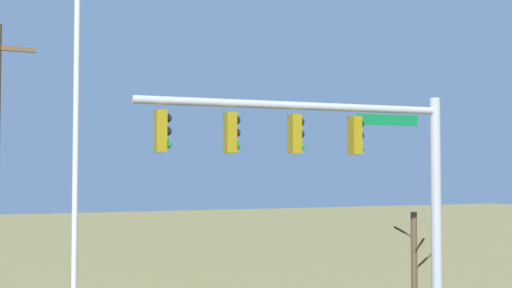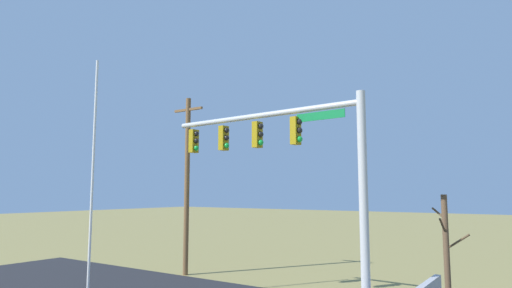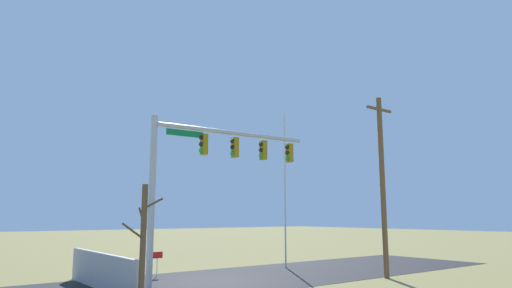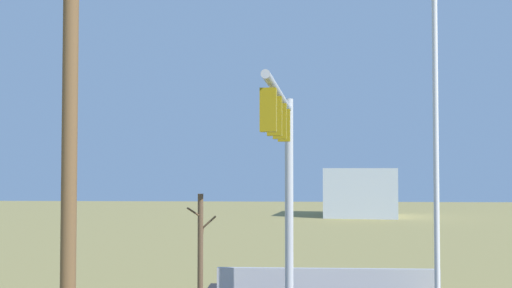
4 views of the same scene
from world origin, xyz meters
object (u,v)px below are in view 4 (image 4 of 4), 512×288
(bare_tree, at_px, (200,249))
(distant_building, at_px, (361,192))
(signal_mast, at_px, (284,156))
(flagpole, at_px, (436,186))
(utility_pole, at_px, (69,185))

(bare_tree, height_order, distant_building, distant_building)
(signal_mast, height_order, flagpole, flagpole)
(signal_mast, distance_m, distant_building, 50.20)
(utility_pole, bearing_deg, bare_tree, -2.14)
(signal_mast, xyz_separation_m, flagpole, (-7.15, -2.80, -0.67))
(utility_pole, height_order, bare_tree, utility_pole)
(signal_mast, bearing_deg, bare_tree, 35.44)
(signal_mast, relative_size, utility_pole, 0.90)
(flagpole, height_order, utility_pole, flagpole)
(bare_tree, bearing_deg, distant_building, -13.29)
(utility_pole, height_order, distant_building, utility_pole)
(utility_pole, xyz_separation_m, bare_tree, (12.47, -0.47, -2.61))
(signal_mast, height_order, utility_pole, utility_pole)
(flagpole, distance_m, utility_pole, 6.40)
(distant_building, bearing_deg, bare_tree, 174.52)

